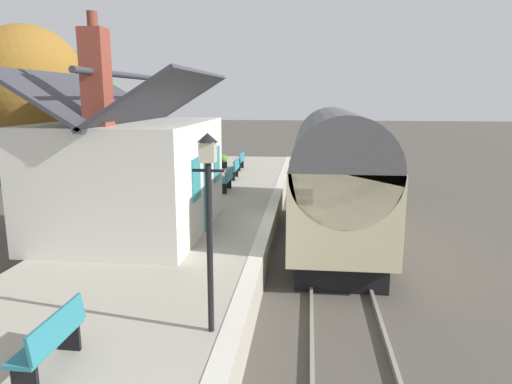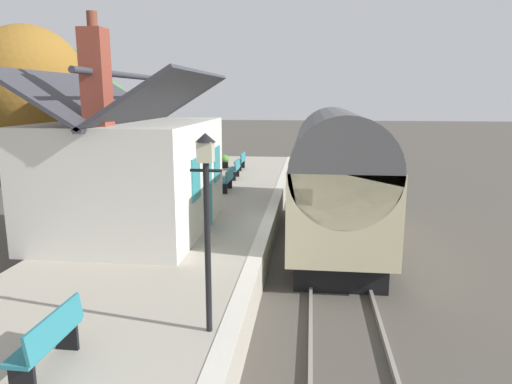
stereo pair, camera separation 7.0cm
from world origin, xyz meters
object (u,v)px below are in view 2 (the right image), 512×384
object	(u,v)px
station_building	(133,172)
bench_mid_platform	(241,161)
tree_far_left	(30,87)
train	(336,178)
tree_mid_background	(100,114)
bench_near_building	(235,169)
planter_corner_building	(189,164)
bench_platform_end	(49,339)
lamp_post_platform	(207,194)
bench_by_lamp	(227,180)
planter_edge_far	(224,161)
tree_distant	(60,97)

from	to	relation	value
station_building	bench_mid_platform	world-z (taller)	station_building
bench_mid_platform	tree_far_left	size ratio (longest dim) A/B	0.20
train	tree_mid_background	bearing A→B (deg)	52.79
bench_mid_platform	bench_near_building	xyz separation A→B (m)	(-2.82, -0.14, 0.00)
bench_near_building	planter_corner_building	bearing A→B (deg)	60.29
bench_platform_end	tree_mid_background	bearing A→B (deg)	22.06
station_building	lamp_post_platform	xyz separation A→B (m)	(-5.71, -3.43, 0.64)
train	bench_by_lamp	bearing A→B (deg)	46.33
bench_platform_end	bench_near_building	size ratio (longest dim) A/B	1.00
planter_edge_far	lamp_post_platform	world-z (taller)	lamp_post_platform
lamp_post_platform	tree_distant	bearing A→B (deg)	34.03
station_building	tree_far_left	distance (m)	5.68
bench_by_lamp	bench_mid_platform	bearing A→B (deg)	2.69
planter_edge_far	tree_mid_background	xyz separation A→B (m)	(-1.46, 6.19, 2.53)
tree_distant	bench_by_lamp	bearing A→B (deg)	-122.51
bench_platform_end	tree_mid_background	size ratio (longest dim) A/B	0.25
bench_near_building	tree_distant	bearing A→B (deg)	70.01
bench_by_lamp	station_building	bearing A→B (deg)	164.19
bench_mid_platform	train	bearing A→B (deg)	-155.54
planter_edge_far	tree_far_left	world-z (taller)	tree_far_left
station_building	lamp_post_platform	distance (m)	6.69
bench_mid_platform	lamp_post_platform	world-z (taller)	lamp_post_platform
station_building	bench_platform_end	bearing A→B (deg)	-168.54
train	bench_mid_platform	size ratio (longest dim) A/B	5.88
planter_corner_building	tree_far_left	world-z (taller)	tree_far_left
bench_mid_platform	tree_distant	world-z (taller)	tree_distant
station_building	bench_by_lamp	bearing A→B (deg)	-15.81
bench_by_lamp	tree_distant	world-z (taller)	tree_distant
bench_by_lamp	tree_far_left	distance (m)	7.86
station_building	bench_mid_platform	bearing A→B (deg)	-6.81
planter_edge_far	tree_distant	world-z (taller)	tree_distant
train	bench_platform_end	world-z (taller)	train
bench_near_building	tree_far_left	distance (m)	9.41
bench_near_building	planter_edge_far	size ratio (longest dim) A/B	1.98
tree_distant	tree_mid_background	bearing A→B (deg)	-121.32
station_building	tree_mid_background	distance (m)	12.23
planter_corner_building	planter_edge_far	bearing A→B (deg)	-38.82
station_building	planter_edge_far	world-z (taller)	station_building
planter_corner_building	lamp_post_platform	world-z (taller)	lamp_post_platform
station_building	tree_mid_background	xyz separation A→B (m)	(10.71, 5.78, 1.23)
station_building	bench_platform_end	size ratio (longest dim) A/B	4.40
bench_platform_end	bench_by_lamp	distance (m)	12.97
tree_mid_background	tree_distant	world-z (taller)	tree_distant
tree_distant	train	bearing A→B (deg)	-126.01
bench_platform_end	tree_distant	bearing A→B (deg)	27.79
bench_near_building	lamp_post_platform	distance (m)	14.77
bench_platform_end	tree_distant	size ratio (longest dim) A/B	0.19
bench_mid_platform	planter_corner_building	xyz separation A→B (m)	(-1.34, 2.47, -0.05)
bench_platform_end	planter_corner_building	world-z (taller)	bench_platform_end
bench_platform_end	bench_by_lamp	size ratio (longest dim) A/B	1.00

